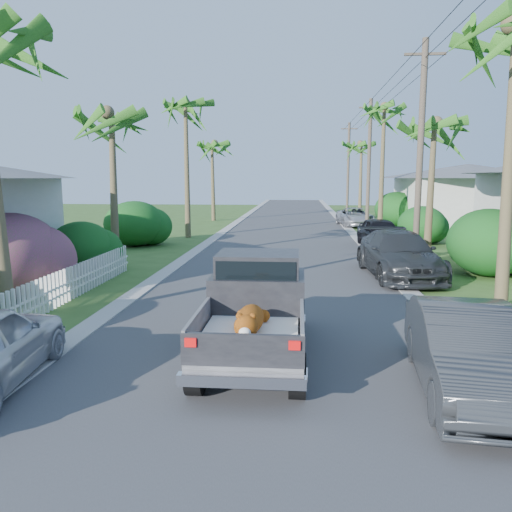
# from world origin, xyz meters

# --- Properties ---
(ground) EXTENTS (120.00, 120.00, 0.00)m
(ground) POSITION_xyz_m (0.00, 0.00, 0.00)
(ground) COLOR #34541F
(ground) RESTS_ON ground
(road) EXTENTS (8.00, 100.00, 0.02)m
(road) POSITION_xyz_m (0.00, 25.00, 0.01)
(road) COLOR #38383A
(road) RESTS_ON ground
(curb_left) EXTENTS (0.60, 100.00, 0.06)m
(curb_left) POSITION_xyz_m (-4.30, 25.00, 0.03)
(curb_left) COLOR #A5A39E
(curb_left) RESTS_ON ground
(curb_right) EXTENTS (0.60, 100.00, 0.06)m
(curb_right) POSITION_xyz_m (4.30, 25.00, 0.03)
(curb_right) COLOR #A5A39E
(curb_right) RESTS_ON ground
(pickup_truck) EXTENTS (1.98, 5.12, 2.06)m
(pickup_truck) POSITION_xyz_m (-0.08, 2.09, 1.01)
(pickup_truck) COLOR black
(pickup_truck) RESTS_ON ground
(parked_car_rn) EXTENTS (1.94, 4.56, 1.46)m
(parked_car_rn) POSITION_xyz_m (3.60, 0.29, 0.73)
(parked_car_rn) COLOR #2D3032
(parked_car_rn) RESTS_ON ground
(parked_car_rm) EXTENTS (2.75, 5.82, 1.64)m
(parked_car_rm) POSITION_xyz_m (4.43, 10.48, 0.82)
(parked_car_rm) COLOR #2A2C2E
(parked_car_rm) RESTS_ON ground
(parked_car_rf) EXTENTS (2.19, 4.64, 1.53)m
(parked_car_rf) POSITION_xyz_m (5.00, 18.33, 0.77)
(parked_car_rf) COLOR black
(parked_car_rf) RESTS_ON ground
(parked_car_rd) EXTENTS (2.71, 5.11, 1.37)m
(parked_car_rd) POSITION_xyz_m (5.00, 30.15, 0.68)
(parked_car_rd) COLOR #ABADB3
(parked_car_rd) RESTS_ON ground
(palm_l_b) EXTENTS (4.40, 4.40, 7.40)m
(palm_l_b) POSITION_xyz_m (-6.80, 12.00, 6.15)
(palm_l_b) COLOR brown
(palm_l_b) RESTS_ON ground
(palm_l_c) EXTENTS (4.40, 4.40, 9.20)m
(palm_l_c) POSITION_xyz_m (-6.00, 22.00, 7.91)
(palm_l_c) COLOR brown
(palm_l_c) RESTS_ON ground
(palm_l_d) EXTENTS (4.40, 4.40, 7.70)m
(palm_l_d) POSITION_xyz_m (-6.50, 34.00, 6.44)
(palm_l_d) COLOR brown
(palm_l_d) RESTS_ON ground
(palm_r_b) EXTENTS (4.40, 4.40, 7.20)m
(palm_r_b) POSITION_xyz_m (6.60, 15.00, 5.95)
(palm_r_b) COLOR brown
(palm_r_b) RESTS_ON ground
(palm_r_c) EXTENTS (4.40, 4.40, 9.40)m
(palm_r_c) POSITION_xyz_m (6.20, 26.00, 8.11)
(palm_r_c) COLOR brown
(palm_r_c) RESTS_ON ground
(palm_r_d) EXTENTS (4.40, 4.40, 8.00)m
(palm_r_d) POSITION_xyz_m (6.50, 40.00, 6.74)
(palm_r_d) COLOR brown
(palm_r_d) RESTS_ON ground
(shrub_l_b) EXTENTS (3.00, 3.30, 2.60)m
(shrub_l_b) POSITION_xyz_m (-7.80, 6.00, 1.30)
(shrub_l_b) COLOR #C01B76
(shrub_l_b) RESTS_ON ground
(shrub_l_c) EXTENTS (2.40, 2.64, 2.00)m
(shrub_l_c) POSITION_xyz_m (-7.40, 10.00, 1.00)
(shrub_l_c) COLOR #164F16
(shrub_l_c) RESTS_ON ground
(shrub_l_d) EXTENTS (3.20, 3.52, 2.40)m
(shrub_l_d) POSITION_xyz_m (-8.00, 18.00, 1.20)
(shrub_l_d) COLOR #164F16
(shrub_l_d) RESTS_ON ground
(shrub_r_b) EXTENTS (3.00, 3.30, 2.50)m
(shrub_r_b) POSITION_xyz_m (7.80, 11.00, 1.25)
(shrub_r_b) COLOR #164F16
(shrub_r_b) RESTS_ON ground
(shrub_r_c) EXTENTS (2.60, 2.86, 2.10)m
(shrub_r_c) POSITION_xyz_m (7.50, 20.00, 1.05)
(shrub_r_c) COLOR #164F16
(shrub_r_c) RESTS_ON ground
(shrub_r_d) EXTENTS (3.20, 3.52, 2.60)m
(shrub_r_d) POSITION_xyz_m (8.00, 30.00, 1.30)
(shrub_r_d) COLOR #164F16
(shrub_r_d) RESTS_ON ground
(picket_fence) EXTENTS (0.10, 11.00, 1.00)m
(picket_fence) POSITION_xyz_m (-6.00, 5.50, 0.50)
(picket_fence) COLOR white
(picket_fence) RESTS_ON ground
(house_right_far) EXTENTS (9.00, 8.00, 4.60)m
(house_right_far) POSITION_xyz_m (13.00, 30.00, 2.12)
(house_right_far) COLOR silver
(house_right_far) RESTS_ON ground
(utility_pole_b) EXTENTS (1.60, 0.26, 9.00)m
(utility_pole_b) POSITION_xyz_m (5.60, 13.00, 4.60)
(utility_pole_b) COLOR brown
(utility_pole_b) RESTS_ON ground
(utility_pole_c) EXTENTS (1.60, 0.26, 9.00)m
(utility_pole_c) POSITION_xyz_m (5.60, 28.00, 4.60)
(utility_pole_c) COLOR brown
(utility_pole_c) RESTS_ON ground
(utility_pole_d) EXTENTS (1.60, 0.26, 9.00)m
(utility_pole_d) POSITION_xyz_m (5.60, 43.00, 4.60)
(utility_pole_d) COLOR brown
(utility_pole_d) RESTS_ON ground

